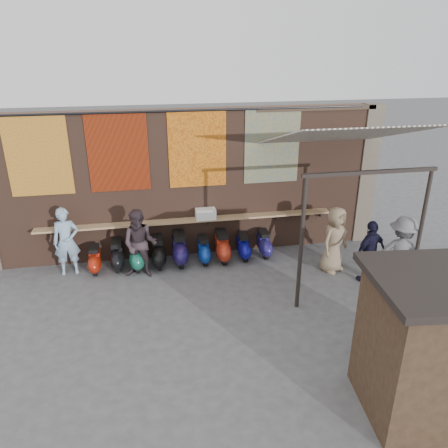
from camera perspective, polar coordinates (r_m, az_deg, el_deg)
name	(u,v)px	position (r m, az deg, el deg)	size (l,w,h in m)	color
ground	(201,301)	(10.28, -2.96, -10.07)	(70.00, 70.00, 0.00)	#474749
brick_wall	(186,184)	(11.88, -4.96, 5.18)	(10.00, 0.40, 4.00)	brown
pier_right	(365,174)	(13.39, 17.88, 6.19)	(0.50, 0.50, 4.00)	#4C4238
eating_counter	(189,220)	(11.83, -4.62, 0.49)	(8.00, 0.32, 0.05)	#9E7A51
shelf_box	(206,214)	(11.80, -2.42, 1.32)	(0.54, 0.33, 0.27)	white
tapestry_redgold	(38,156)	(11.63, -23.12, 8.18)	(1.50, 0.02, 2.00)	maroon
tapestry_sun	(118,153)	(11.37, -13.67, 9.06)	(1.50, 0.02, 2.00)	#B8300A
tapestry_orange	(197,149)	(11.43, -3.49, 9.73)	(1.50, 0.02, 2.00)	orange
tapestry_multi	(272,146)	(11.84, 6.30, 10.09)	(1.50, 0.02, 2.00)	navy
hang_rail	(185,111)	(11.21, -5.18, 14.52)	(0.06, 0.06, 9.50)	black
scooter_stool_0	(95,260)	(11.84, -16.50, -4.48)	(0.32, 0.71, 0.67)	#A31E0C
scooter_stool_1	(117,255)	(11.85, -13.76, -3.95)	(0.35, 0.79, 0.75)	black
scooter_stool_2	(137,254)	(11.73, -11.28, -3.85)	(0.38, 0.84, 0.80)	#18614C
scooter_stool_3	(158,252)	(11.76, -8.59, -3.63)	(0.37, 0.82, 0.78)	black
scooter_stool_4	(180,249)	(11.78, -5.81, -3.29)	(0.40, 0.89, 0.84)	#1D144E
scooter_stool_5	(204,250)	(11.84, -2.68, -3.42)	(0.33, 0.74, 0.70)	navy
scooter_stool_6	(222,247)	(11.89, -0.23, -2.98)	(0.38, 0.85, 0.81)	#A62A16
scooter_stool_7	(243,246)	(12.05, 2.51, -2.94)	(0.33, 0.73, 0.69)	#0C0E81
scooter_stool_8	(264,244)	(12.23, 5.24, -2.60)	(0.34, 0.74, 0.71)	navy
diner_left	(66,241)	(11.75, -19.88, -2.16)	(0.65, 0.43, 1.78)	#84A3C0
diner_right	(140,244)	(11.09, -10.92, -2.60)	(0.87, 0.68, 1.79)	#33282D
shopper_navy	(370,252)	(11.29, 18.53, -3.44)	(0.95, 0.39, 1.62)	black
shopper_grey	(401,254)	(11.16, 22.12, -3.60)	(1.20, 0.69, 1.86)	slate
shopper_tan	(334,240)	(11.53, 14.21, -1.98)	(0.86, 0.56, 1.76)	#877156
market_stall	(440,349)	(7.79, 26.37, -14.43)	(2.13, 1.60, 2.31)	black
stall_sign	(419,292)	(8.11, 24.17, -8.10)	(1.20, 0.04, 0.50)	gold
stall_shelf	(411,333)	(8.54, 23.27, -12.93)	(1.77, 0.10, 0.06)	#473321
awning_canvas	(342,135)	(10.72, 15.16, 11.13)	(3.20, 3.40, 0.03)	beige
awning_ledger	(318,108)	(12.09, 12.12, 14.57)	(3.30, 0.08, 0.12)	#33261C
awning_header	(371,172)	(9.53, 18.65, 6.43)	(3.00, 0.08, 0.08)	black
awning_post_left	(301,245)	(9.48, 10.05, -2.69)	(0.09, 0.09, 3.10)	black
awning_post_right	(420,235)	(10.75, 24.20, -1.31)	(0.09, 0.09, 3.10)	black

